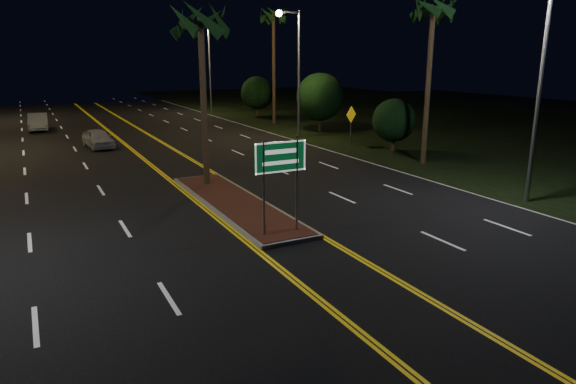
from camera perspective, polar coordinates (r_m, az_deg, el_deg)
ground at (r=14.93m, az=4.01°, el=-8.15°), size 120.00×120.00×0.00m
grass_right at (r=52.58m, az=18.27°, el=7.70°), size 40.00×110.00×0.01m
median_island at (r=20.86m, az=-5.94°, el=-1.23°), size 2.25×10.25×0.17m
highway_sign at (r=16.56m, az=-0.84°, el=2.91°), size 1.80×0.08×3.20m
streetlight_right_near at (r=22.47m, az=25.90°, el=12.96°), size 1.91×0.44×9.00m
streetlight_right_mid at (r=38.14m, az=0.70°, el=14.54°), size 1.91×0.44×9.00m
streetlight_right_far at (r=56.61m, az=-9.10°, el=14.44°), size 1.91×0.44×9.00m
palm_median at (r=23.41m, az=-9.71°, el=18.17°), size 2.40×2.40×8.30m
palm_right_near at (r=29.42m, az=15.85°, el=18.93°), size 2.40×2.40×9.30m
palm_right_far at (r=46.39m, az=-1.63°, el=18.89°), size 2.40×2.40×10.30m
shrub_near at (r=33.24m, az=11.68°, el=7.80°), size 2.70×2.70×3.30m
shrub_mid at (r=41.65m, az=3.58°, el=10.50°), size 3.78×3.78×4.62m
shrub_far at (r=52.26m, az=-3.46°, el=10.93°), size 3.24×3.24×3.96m
car_near at (r=36.17m, az=-20.37°, el=5.77°), size 2.39×4.53×1.44m
car_far at (r=46.93m, az=-26.03°, el=7.16°), size 2.25×4.85×1.59m
warning_sign at (r=35.06m, az=7.01°, el=7.96°), size 1.03×0.45×2.62m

